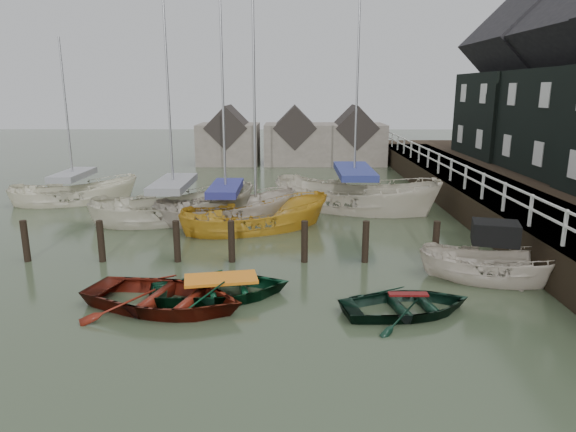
{
  "coord_description": "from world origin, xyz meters",
  "views": [
    {
      "loc": [
        0.77,
        -13.11,
        5.58
      ],
      "look_at": [
        0.65,
        3.67,
        1.4
      ],
      "focal_mm": 32.0,
      "sensor_mm": 36.0,
      "label": 1
    }
  ],
  "objects_px": {
    "rowboat_dkgreen": "(407,313)",
    "sailboat_b": "(227,219)",
    "rowboat_red": "(165,308)",
    "sailboat_e": "(76,201)",
    "motorboat": "(493,278)",
    "sailboat_a": "(175,219)",
    "sailboat_c": "(256,229)",
    "sailboat_d": "(353,208)",
    "rowboat_green": "(222,297)"
  },
  "relations": [
    {
      "from": "sailboat_d",
      "to": "sailboat_e",
      "type": "xyz_separation_m",
      "value": [
        -13.82,
        1.4,
        0.0
      ]
    },
    {
      "from": "rowboat_red",
      "to": "motorboat",
      "type": "height_order",
      "value": "motorboat"
    },
    {
      "from": "rowboat_red",
      "to": "sailboat_b",
      "type": "height_order",
      "value": "sailboat_b"
    },
    {
      "from": "rowboat_dkgreen",
      "to": "motorboat",
      "type": "distance_m",
      "value": 3.81
    },
    {
      "from": "sailboat_a",
      "to": "sailboat_b",
      "type": "relative_size",
      "value": 0.95
    },
    {
      "from": "rowboat_dkgreen",
      "to": "sailboat_e",
      "type": "height_order",
      "value": "sailboat_e"
    },
    {
      "from": "motorboat",
      "to": "sailboat_e",
      "type": "bearing_deg",
      "value": 73.12
    },
    {
      "from": "sailboat_c",
      "to": "motorboat",
      "type": "bearing_deg",
      "value": -149.05
    },
    {
      "from": "rowboat_red",
      "to": "sailboat_c",
      "type": "relative_size",
      "value": 0.42
    },
    {
      "from": "rowboat_dkgreen",
      "to": "motorboat",
      "type": "bearing_deg",
      "value": -65.28
    },
    {
      "from": "sailboat_c",
      "to": "sailboat_e",
      "type": "distance_m",
      "value": 10.66
    },
    {
      "from": "rowboat_green",
      "to": "sailboat_e",
      "type": "relative_size",
      "value": 0.42
    },
    {
      "from": "motorboat",
      "to": "sailboat_b",
      "type": "xyz_separation_m",
      "value": [
        -8.85,
        7.1,
        -0.03
      ]
    },
    {
      "from": "rowboat_red",
      "to": "rowboat_green",
      "type": "bearing_deg",
      "value": -45.72
    },
    {
      "from": "motorboat",
      "to": "sailboat_c",
      "type": "bearing_deg",
      "value": 67.86
    },
    {
      "from": "rowboat_green",
      "to": "sailboat_c",
      "type": "bearing_deg",
      "value": -14.83
    },
    {
      "from": "sailboat_a",
      "to": "sailboat_c",
      "type": "height_order",
      "value": "sailboat_a"
    },
    {
      "from": "rowboat_red",
      "to": "motorboat",
      "type": "bearing_deg",
      "value": -61.37
    },
    {
      "from": "sailboat_b",
      "to": "sailboat_c",
      "type": "distance_m",
      "value": 1.93
    },
    {
      "from": "rowboat_dkgreen",
      "to": "sailboat_b",
      "type": "distance_m",
      "value": 11.02
    },
    {
      "from": "sailboat_a",
      "to": "sailboat_c",
      "type": "bearing_deg",
      "value": -129.83
    },
    {
      "from": "motorboat",
      "to": "rowboat_red",
      "type": "bearing_deg",
      "value": 117.66
    },
    {
      "from": "rowboat_green",
      "to": "rowboat_red",
      "type": "bearing_deg",
      "value": 106.96
    },
    {
      "from": "motorboat",
      "to": "sailboat_c",
      "type": "height_order",
      "value": "sailboat_c"
    },
    {
      "from": "rowboat_red",
      "to": "sailboat_e",
      "type": "height_order",
      "value": "sailboat_e"
    },
    {
      "from": "rowboat_green",
      "to": "sailboat_b",
      "type": "bearing_deg",
      "value": -4.78
    },
    {
      "from": "motorboat",
      "to": "sailboat_e",
      "type": "height_order",
      "value": "sailboat_e"
    },
    {
      "from": "rowboat_red",
      "to": "rowboat_dkgreen",
      "type": "relative_size",
      "value": 1.27
    },
    {
      "from": "rowboat_red",
      "to": "sailboat_b",
      "type": "bearing_deg",
      "value": 13.35
    },
    {
      "from": "rowboat_red",
      "to": "sailboat_e",
      "type": "xyz_separation_m",
      "value": [
        -7.57,
        12.72,
        0.06
      ]
    },
    {
      "from": "rowboat_dkgreen",
      "to": "sailboat_b",
      "type": "bearing_deg",
      "value": 19.9
    },
    {
      "from": "sailboat_b",
      "to": "sailboat_d",
      "type": "height_order",
      "value": "sailboat_d"
    },
    {
      "from": "rowboat_red",
      "to": "rowboat_dkgreen",
      "type": "bearing_deg",
      "value": -75.83
    },
    {
      "from": "sailboat_e",
      "to": "rowboat_green",
      "type": "bearing_deg",
      "value": -162.51
    },
    {
      "from": "motorboat",
      "to": "sailboat_b",
      "type": "relative_size",
      "value": 0.41
    },
    {
      "from": "rowboat_red",
      "to": "sailboat_e",
      "type": "relative_size",
      "value": 0.48
    },
    {
      "from": "rowboat_dkgreen",
      "to": "sailboat_d",
      "type": "xyz_separation_m",
      "value": [
        -0.04,
        11.57,
        0.06
      ]
    },
    {
      "from": "sailboat_b",
      "to": "sailboat_d",
      "type": "bearing_deg",
      "value": -86.6
    },
    {
      "from": "sailboat_b",
      "to": "sailboat_c",
      "type": "bearing_deg",
      "value": -151.86
    },
    {
      "from": "motorboat",
      "to": "sailboat_c",
      "type": "relative_size",
      "value": 0.45
    },
    {
      "from": "rowboat_dkgreen",
      "to": "sailboat_a",
      "type": "xyz_separation_m",
      "value": [
        -8.04,
        9.42,
        0.06
      ]
    },
    {
      "from": "sailboat_a",
      "to": "sailboat_b",
      "type": "xyz_separation_m",
      "value": [
        2.25,
        -0.05,
        0.01
      ]
    },
    {
      "from": "rowboat_red",
      "to": "rowboat_green",
      "type": "height_order",
      "value": "rowboat_red"
    },
    {
      "from": "motorboat",
      "to": "sailboat_a",
      "type": "bearing_deg",
      "value": 72.66
    },
    {
      "from": "rowboat_dkgreen",
      "to": "sailboat_b",
      "type": "relative_size",
      "value": 0.3
    },
    {
      "from": "motorboat",
      "to": "sailboat_d",
      "type": "distance_m",
      "value": 9.8
    },
    {
      "from": "sailboat_b",
      "to": "rowboat_green",
      "type": "bearing_deg",
      "value": 168.59
    },
    {
      "from": "sailboat_d",
      "to": "sailboat_e",
      "type": "distance_m",
      "value": 13.89
    },
    {
      "from": "rowboat_green",
      "to": "motorboat",
      "type": "distance_m",
      "value": 8.06
    },
    {
      "from": "rowboat_green",
      "to": "sailboat_b",
      "type": "relative_size",
      "value": 0.34
    }
  ]
}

